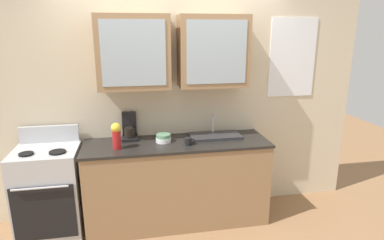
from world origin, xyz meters
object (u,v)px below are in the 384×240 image
object	(u,v)px
stove_range	(50,192)
cup_near_sink	(188,141)
sink_faucet	(215,135)
coffee_maker	(130,129)
bowl_stack	(163,138)
vase	(116,135)

from	to	relation	value
stove_range	cup_near_sink	distance (m)	1.52
sink_faucet	cup_near_sink	world-z (taller)	sink_faucet
coffee_maker	bowl_stack	bearing A→B (deg)	-27.06
bowl_stack	cup_near_sink	size ratio (longest dim) A/B	1.48
bowl_stack	stove_range	bearing A→B (deg)	-178.32
stove_range	sink_faucet	xyz separation A→B (m)	(1.77, 0.09, 0.48)
sink_faucet	vase	xyz separation A→B (m)	(-1.06, -0.18, 0.13)
stove_range	coffee_maker	bearing A→B (deg)	14.34
bowl_stack	coffee_maker	world-z (taller)	coffee_maker
cup_near_sink	bowl_stack	bearing A→B (deg)	149.42
cup_near_sink	coffee_maker	size ratio (longest dim) A/B	0.38
bowl_stack	vase	bearing A→B (deg)	-165.48
sink_faucet	bowl_stack	xyz separation A→B (m)	(-0.58, -0.06, 0.02)
stove_range	cup_near_sink	xyz separation A→B (m)	(1.43, -0.11, 0.50)
sink_faucet	cup_near_sink	xyz separation A→B (m)	(-0.34, -0.20, 0.02)
bowl_stack	coffee_maker	size ratio (longest dim) A/B	0.56
stove_range	bowl_stack	xyz separation A→B (m)	(1.19, 0.03, 0.50)
cup_near_sink	stove_range	bearing A→B (deg)	175.62
sink_faucet	bowl_stack	distance (m)	0.58
vase	cup_near_sink	size ratio (longest dim) A/B	2.46
bowl_stack	cup_near_sink	bearing A→B (deg)	-30.58
vase	stove_range	bearing A→B (deg)	172.84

